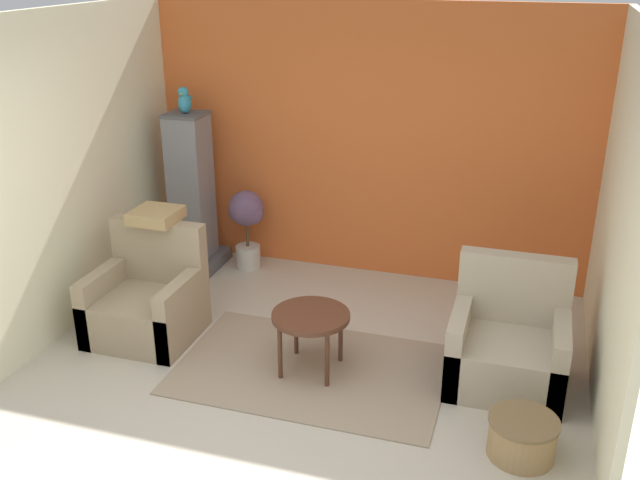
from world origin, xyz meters
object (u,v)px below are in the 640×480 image
object	(u,v)px
parrot	(185,101)
wicker_basket	(522,436)
armchair_left	(147,303)
armchair_right	(508,347)
coffee_table	(311,320)
birdcage	(192,198)
potted_plant	(246,219)

from	to	relation	value
parrot	wicker_basket	bearing A→B (deg)	-32.22
armchair_left	parrot	world-z (taller)	parrot
armchair_left	armchair_right	size ratio (longest dim) A/B	1.00
coffee_table	armchair_right	xyz separation A→B (m)	(1.45, 0.30, -0.15)
coffee_table	armchair_left	world-z (taller)	armchair_left
birdcage	potted_plant	xyz separation A→B (m)	(0.55, 0.09, -0.19)
coffee_table	potted_plant	world-z (taller)	potted_plant
coffee_table	armchair_right	size ratio (longest dim) A/B	0.64
coffee_table	birdcage	distance (m)	2.39
armchair_right	birdcage	bearing A→B (deg)	158.41
parrot	armchair_left	bearing A→B (deg)	-78.96
birdcage	potted_plant	world-z (taller)	birdcage
birdcage	parrot	xyz separation A→B (m)	(0.00, 0.00, 0.98)
armchair_right	birdcage	world-z (taller)	birdcage
armchair_right	potted_plant	world-z (taller)	armchair_right
coffee_table	potted_plant	bearing A→B (deg)	126.33
potted_plant	birdcage	bearing A→B (deg)	-170.70
armchair_left	potted_plant	world-z (taller)	armchair_left
armchair_right	parrot	distance (m)	3.74
birdcage	potted_plant	distance (m)	0.59
potted_plant	armchair_left	bearing A→B (deg)	-100.00
potted_plant	wicker_basket	xyz separation A→B (m)	(2.83, -2.22, -0.38)
birdcage	coffee_table	bearing A→B (deg)	-41.57
armchair_right	birdcage	xyz separation A→B (m)	(-3.22, 1.27, 0.43)
armchair_right	potted_plant	xyz separation A→B (m)	(-2.67, 1.36, 0.24)
potted_plant	wicker_basket	bearing A→B (deg)	-38.09
parrot	wicker_basket	distance (m)	4.29
armchair_right	potted_plant	size ratio (longest dim) A/B	1.13
parrot	potted_plant	distance (m)	1.30
armchair_right	coffee_table	bearing A→B (deg)	-168.42
armchair_left	wicker_basket	size ratio (longest dim) A/B	2.07
armchair_left	wicker_basket	world-z (taller)	armchair_left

